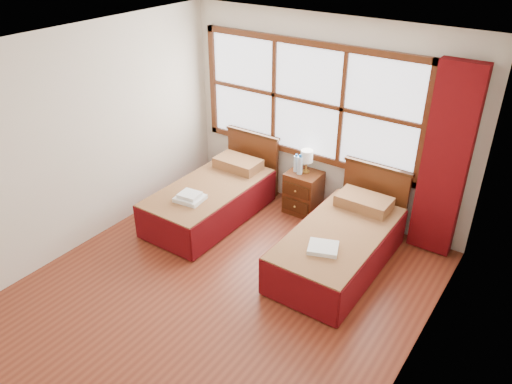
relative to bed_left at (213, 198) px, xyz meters
The scene contains 15 objects.
floor 1.62m from the bed_left, 48.52° to the right, with size 4.50×4.50×0.00m, color brown.
ceiling 2.82m from the bed_left, 48.52° to the right, with size 4.50×4.50×0.00m, color white.
wall_back 1.81m from the bed_left, 44.77° to the left, with size 4.00×4.00×0.00m, color silver.
wall_left 1.83m from the bed_left, 128.11° to the right, with size 4.50×4.50×0.00m, color silver.
wall_right 3.44m from the bed_left, 21.39° to the right, with size 4.50×4.50×0.00m, color silver.
window 1.78m from the bed_left, 51.36° to the left, with size 3.16×0.06×1.56m.
curtain 2.95m from the bed_left, 18.91° to the left, with size 0.50×0.16×2.30m, color #680A0D.
bed_left is the anchor object (origin of this frame).
bed_right 1.89m from the bed_left, ahead, with size 0.95×1.97×0.92m.
nightstand 1.23m from the bed_left, 40.24° to the left, with size 0.44×0.44×0.59m.
towels_left 0.54m from the bed_left, 85.35° to the right, with size 0.37×0.33×0.10m.
towels_right 1.97m from the bed_left, 14.00° to the right, with size 0.39×0.37×0.05m.
lamp 1.37m from the bed_left, 41.70° to the left, with size 0.16×0.16×0.32m.
bottle_near 1.21m from the bed_left, 43.85° to the left, with size 0.07×0.07×0.25m.
bottle_far 1.24m from the bed_left, 39.75° to the left, with size 0.07×0.07×0.28m.
Camera 1 is at (2.71, -3.24, 3.62)m, focal length 35.00 mm.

